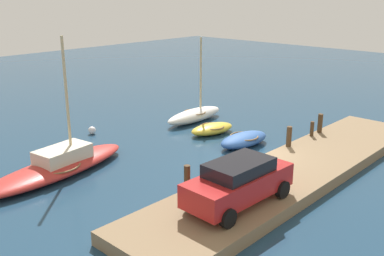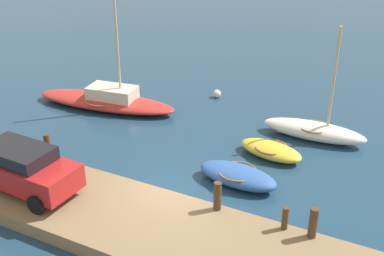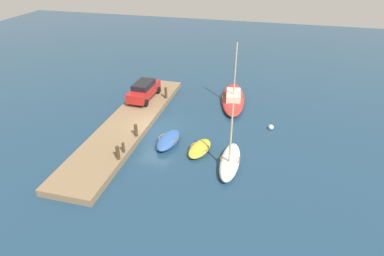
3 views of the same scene
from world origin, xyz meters
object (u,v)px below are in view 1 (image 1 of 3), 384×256
Objects in this scene: dinghy_yellow at (212,129)px; mooring_post_mid_east at (312,129)px; rowboat_white at (195,115)px; mooring_post_west at (187,179)px; parked_car at (239,181)px; mooring_post_mid_west at (289,137)px; mooring_post_east at (320,123)px; sailboat_red at (57,166)px; rowboat_blue at (244,139)px; marker_buoy at (92,130)px.

mooring_post_mid_east is (2.05, -4.90, 0.57)m from dinghy_yellow.
rowboat_white is 7.33m from mooring_post_mid_east.
mooring_post_west is 0.25× the size of parked_car.
mooring_post_mid_east is at bearing -56.59° from dinghy_yellow.
mooring_post_mid_west is 3.03m from mooring_post_east.
mooring_post_west is at bearing -81.51° from sailboat_red.
mooring_post_mid_east is 0.84m from mooring_post_east.
parked_car reaches higher than mooring_post_west.
mooring_post_west is 9.99m from mooring_post_east.
rowboat_blue is at bearing -88.93° from dinghy_yellow.
rowboat_white is (1.14, 2.36, 0.12)m from dinghy_yellow.
sailboat_red is at bearing 106.38° from mooring_post_west.
mooring_post_east is at bearing 13.34° from parked_car.
rowboat_blue is at bearing 96.45° from mooring_post_mid_west.
sailboat_red is 1.76× the size of parked_car.
dinghy_yellow is at bearing 85.51° from rowboat_blue.
rowboat_blue is (-0.42, -2.50, 0.05)m from dinghy_yellow.
sailboat_red is at bearing -139.51° from marker_buoy.
mooring_post_west reaches higher than mooring_post_east.
rowboat_blue reaches higher than dinghy_yellow.
mooring_post_west is (1.76, -6.00, 0.60)m from sailboat_red.
mooring_post_mid_west is at bearing -42.40° from sailboat_red.
parked_car is (-9.43, -1.91, 0.35)m from mooring_post_east.
parked_car reaches higher than rowboat_blue.
rowboat_blue is at bearing 143.92° from mooring_post_east.
sailboat_red is at bearing -174.07° from rowboat_white.
rowboat_blue is 2.95× the size of mooring_post_west.
mooring_post_west is 2.01m from parked_car.
marker_buoy is (2.00, 11.60, -1.11)m from parked_car.
rowboat_blue is 7.56m from parked_car.
sailboat_red is at bearing 145.48° from mooring_post_mid_west.
mooring_post_west is at bearing 180.00° from mooring_post_mid_east.
rowboat_white is 1.16× the size of parked_car.
sailboat_red is 12.47m from mooring_post_mid_east.
rowboat_white is (1.56, 4.85, 0.07)m from rowboat_blue.
rowboat_blue is 5.10m from rowboat_white.
mooring_post_east is 12.23m from marker_buoy.
mooring_post_east is (9.99, 0.00, -0.04)m from mooring_post_west.
rowboat_white is (10.01, 1.26, 0.00)m from sailboat_red.
mooring_post_west is at bearing -134.69° from dinghy_yellow.
mooring_post_mid_east is (10.93, -6.00, 0.44)m from sailboat_red.
sailboat_red is 1.52× the size of rowboat_white.
marker_buoy is at bearing 155.58° from rowboat_white.
dinghy_yellow reaches higher than marker_buoy.
rowboat_white is at bearing 97.18° from mooring_post_mid_east.
rowboat_blue is 3.20× the size of mooring_post_east.
rowboat_blue is (8.45, -3.59, -0.07)m from sailboat_red.
sailboat_red is 7.08× the size of mooring_post_west.
mooring_post_mid_east is (2.20, 0.00, -0.11)m from mooring_post_mid_west.
dinghy_yellow is 8.94m from sailboat_red.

